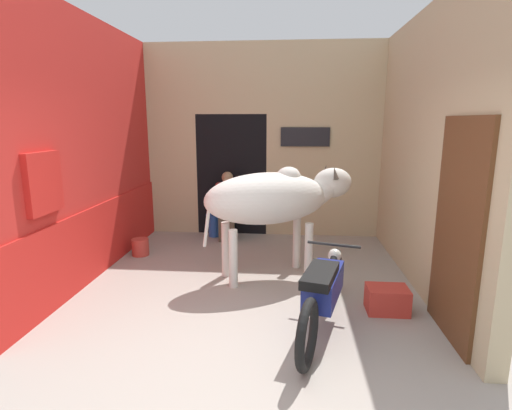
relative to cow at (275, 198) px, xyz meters
name	(u,v)px	position (x,y,z in m)	size (l,w,h in m)	color
ground_plane	(227,369)	(-0.31, -2.13, -1.06)	(30.00, 30.00, 0.00)	#9E9389
wall_left_shopfront	(86,153)	(-2.47, -0.07, 0.57)	(0.25, 4.13, 3.38)	red
wall_back_with_doorway	(250,155)	(-0.56, 2.29, 0.36)	(4.15, 0.93, 3.38)	#C6B289
wall_right_with_door	(429,154)	(1.85, -0.11, 0.60)	(0.22, 4.13, 3.38)	#C6B289
cow	(275,198)	(0.00, 0.00, 0.00)	(2.09, 1.30, 1.47)	silver
motorcycle_near	(323,290)	(0.54, -1.38, -0.64)	(0.73, 1.96, 0.74)	black
shopkeeper_seated	(227,205)	(-0.89, 1.61, -0.44)	(0.38, 0.33, 1.20)	brown
plastic_stool	(214,224)	(-1.17, 1.79, -0.84)	(0.29, 0.29, 0.41)	#2856B2
crate	(387,300)	(1.27, -0.94, -0.92)	(0.44, 0.32, 0.28)	red
bucket	(140,247)	(-2.11, 0.66, -0.93)	(0.26, 0.26, 0.26)	#C63D33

